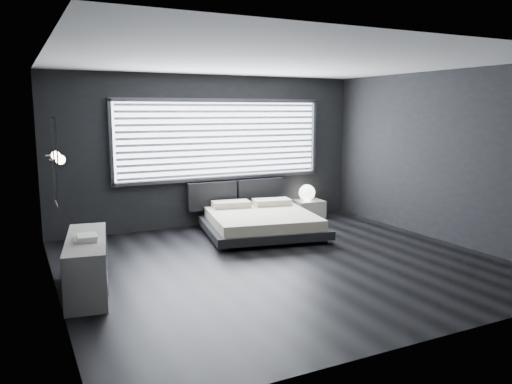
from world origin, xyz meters
name	(u,v)px	position (x,y,z in m)	size (l,w,h in m)	color
room	(283,165)	(0.00, 0.00, 1.40)	(6.04, 6.00, 2.80)	black
window	(222,140)	(0.20, 2.70, 1.61)	(4.14, 0.09, 1.52)	white
headboard	(236,194)	(0.46, 2.64, 0.57)	(1.96, 0.16, 0.52)	black
sconce_near	(60,160)	(-2.88, 0.05, 1.60)	(0.18, 0.11, 0.11)	silver
sconce_far	(55,155)	(-2.88, 0.65, 1.60)	(0.18, 0.11, 0.11)	silver
wall_art_upper	(54,141)	(-2.98, -0.55, 1.85)	(0.01, 0.48, 0.48)	#47474C
wall_art_lower	(55,183)	(-2.98, -0.30, 1.38)	(0.01, 0.48, 0.48)	#47474C
bed	(261,222)	(0.47, 1.59, 0.23)	(2.25, 2.17, 0.50)	black
nightstand	(308,208)	(2.01, 2.50, 0.17)	(0.58, 0.48, 0.34)	silver
orb_lamp	(307,193)	(1.97, 2.49, 0.50)	(0.33, 0.33, 0.33)	white
dresser	(88,264)	(-2.65, 0.08, 0.33)	(0.72, 1.68, 0.65)	silver
book_stack	(86,238)	(-2.66, -0.04, 0.68)	(0.30, 0.37, 0.07)	white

